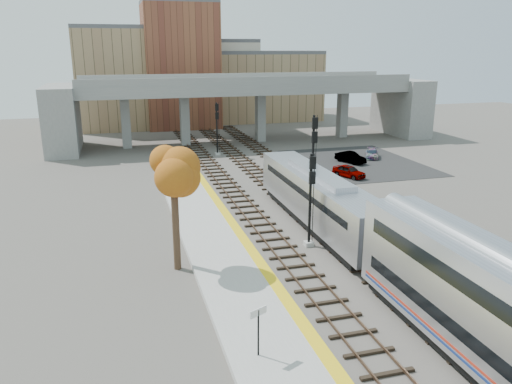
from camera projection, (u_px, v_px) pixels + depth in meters
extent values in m
plane|color=#47423D|center=(359.00, 276.00, 30.00)|extent=(160.00, 160.00, 0.00)
cube|color=#9E9E99|center=(242.00, 289.00, 28.05)|extent=(4.50, 60.00, 0.35)
cube|color=yellow|center=(274.00, 282.00, 28.49)|extent=(0.70, 60.00, 0.01)
cube|color=black|center=(252.00, 215.00, 40.68)|extent=(2.50, 95.00, 0.14)
cube|color=brown|center=(244.00, 215.00, 40.46)|extent=(0.07, 95.00, 0.14)
cube|color=brown|center=(261.00, 213.00, 40.84)|extent=(0.07, 95.00, 0.14)
cube|color=black|center=(300.00, 211.00, 41.78)|extent=(2.50, 95.00, 0.14)
cube|color=brown|center=(292.00, 210.00, 41.56)|extent=(0.07, 95.00, 0.14)
cube|color=brown|center=(308.00, 209.00, 41.94)|extent=(0.07, 95.00, 0.14)
cube|color=black|center=(344.00, 207.00, 42.83)|extent=(2.50, 95.00, 0.14)
cube|color=brown|center=(336.00, 206.00, 42.61)|extent=(0.07, 95.00, 0.14)
cube|color=brown|center=(352.00, 205.00, 42.99)|extent=(0.07, 95.00, 0.14)
cube|color=slate|center=(247.00, 87.00, 70.69)|extent=(46.00, 10.00, 1.50)
cube|color=slate|center=(256.00, 81.00, 65.91)|extent=(46.00, 0.20, 1.00)
cube|color=slate|center=(239.00, 77.00, 74.78)|extent=(46.00, 0.20, 1.00)
cube|color=slate|center=(126.00, 122.00, 67.43)|extent=(1.20, 1.60, 7.00)
cube|color=slate|center=(185.00, 120.00, 69.53)|extent=(1.20, 1.60, 7.00)
cube|color=slate|center=(260.00, 117.00, 72.41)|extent=(1.20, 1.60, 7.00)
cube|color=slate|center=(342.00, 114.00, 75.82)|extent=(1.20, 1.60, 7.00)
cube|color=slate|center=(62.00, 119.00, 65.12)|extent=(4.00, 12.00, 8.50)
cube|color=slate|center=(401.00, 107.00, 78.23)|extent=(4.00, 12.00, 8.50)
cube|color=#957B56|center=(132.00, 79.00, 85.16)|extent=(18.00, 14.00, 16.00)
cube|color=#4C4C4F|center=(129.00, 28.00, 82.84)|extent=(18.00, 14.00, 0.60)
cube|color=beige|center=(208.00, 82.00, 93.73)|extent=(16.00, 16.00, 14.00)
cube|color=#4C4C4F|center=(207.00, 41.00, 91.69)|extent=(16.00, 16.00, 0.60)
cube|color=brown|center=(181.00, 67.00, 83.93)|extent=(12.00, 10.00, 20.00)
cube|color=#4C4C4F|center=(178.00, 2.00, 81.04)|extent=(12.00, 10.00, 0.60)
cube|color=#957B56|center=(262.00, 87.00, 94.78)|extent=(20.00, 14.00, 12.00)
cube|color=#4C4C4F|center=(262.00, 52.00, 93.02)|extent=(20.00, 14.00, 0.60)
cube|color=black|center=(356.00, 162.00, 59.52)|extent=(14.00, 18.00, 0.04)
cube|color=#A8AAB2|center=(318.00, 197.00, 37.79)|extent=(3.00, 19.00, 3.20)
cube|color=black|center=(279.00, 162.00, 46.42)|extent=(2.20, 0.06, 1.10)
cube|color=black|center=(318.00, 189.00, 37.62)|extent=(3.02, 16.15, 0.50)
cube|color=black|center=(317.00, 220.00, 38.31)|extent=(2.70, 17.10, 0.50)
cube|color=#A8AAB2|center=(319.00, 174.00, 37.29)|extent=(1.60, 9.50, 0.40)
cube|color=#9E9E99|center=(309.00, 244.00, 34.60)|extent=(0.60, 0.60, 0.30)
cylinder|color=black|center=(310.00, 201.00, 33.73)|extent=(0.19, 0.19, 6.52)
cube|color=black|center=(313.00, 163.00, 32.74)|extent=(0.42, 0.18, 0.84)
cube|color=black|center=(312.00, 178.00, 33.03)|extent=(0.42, 0.18, 0.84)
cube|color=#9E9E99|center=(311.00, 200.00, 44.60)|extent=(0.60, 0.60, 0.30)
cylinder|color=black|center=(313.00, 159.00, 43.57)|extent=(0.22, 0.22, 7.69)
cube|color=black|center=(315.00, 123.00, 42.44)|extent=(0.49, 0.18, 0.99)
cube|color=black|center=(315.00, 137.00, 42.78)|extent=(0.49, 0.18, 0.99)
cube|color=#9E9E99|center=(218.00, 154.00, 63.63)|extent=(0.60, 0.60, 0.30)
cylinder|color=black|center=(217.00, 129.00, 62.74)|extent=(0.19, 0.19, 6.64)
cube|color=black|center=(217.00, 107.00, 61.74)|extent=(0.43, 0.18, 0.85)
cube|color=black|center=(217.00, 116.00, 62.03)|extent=(0.43, 0.18, 0.85)
cylinder|color=black|center=(258.00, 333.00, 21.45)|extent=(0.08, 0.08, 2.20)
cube|color=white|center=(258.00, 312.00, 21.17)|extent=(0.84, 0.42, 0.35)
cylinder|color=#382619|center=(176.00, 226.00, 30.27)|extent=(0.44, 0.44, 5.65)
ellipsoid|color=#BB7C18|center=(173.00, 174.00, 29.37)|extent=(3.60, 3.60, 4.04)
imported|color=#99999E|center=(349.00, 171.00, 52.55)|extent=(2.91, 4.03, 1.28)
imported|color=#99999E|center=(350.00, 157.00, 59.03)|extent=(2.74, 4.19, 1.31)
imported|color=#99999E|center=(372.00, 154.00, 61.73)|extent=(3.02, 3.93, 1.06)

